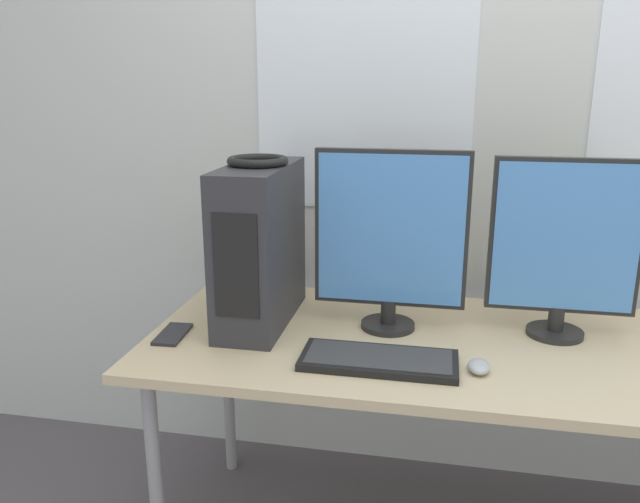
# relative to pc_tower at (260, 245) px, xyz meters

# --- Properties ---
(wall_back) EXTENTS (8.00, 0.07, 2.70)m
(wall_back) POSITION_rel_pc_tower_xyz_m (0.80, 0.46, 0.39)
(wall_back) COLOR silver
(wall_back) RESTS_ON ground_plane
(desk) EXTENTS (2.18, 0.77, 0.72)m
(desk) POSITION_rel_pc_tower_xyz_m (0.80, -0.05, -0.28)
(desk) COLOR #D1BA8E
(desk) RESTS_ON ground_plane
(pc_tower) EXTENTS (0.18, 0.45, 0.48)m
(pc_tower) POSITION_rel_pc_tower_xyz_m (0.00, 0.00, 0.00)
(pc_tower) COLOR #2D2D33
(pc_tower) RESTS_ON desk
(headphones) EXTENTS (0.18, 0.18, 0.03)m
(headphones) POSITION_rel_pc_tower_xyz_m (-0.00, 0.00, 0.25)
(headphones) COLOR black
(headphones) RESTS_ON pc_tower
(monitor_main) EXTENTS (0.44, 0.16, 0.53)m
(monitor_main) POSITION_rel_pc_tower_xyz_m (0.39, 0.01, 0.04)
(monitor_main) COLOR black
(monitor_main) RESTS_ON desk
(monitor_right_near) EXTENTS (0.41, 0.16, 0.52)m
(monitor_right_near) POSITION_rel_pc_tower_xyz_m (0.87, 0.05, 0.03)
(monitor_right_near) COLOR black
(monitor_right_near) RESTS_ON desk
(keyboard) EXTENTS (0.41, 0.18, 0.02)m
(keyboard) POSITION_rel_pc_tower_xyz_m (0.39, -0.24, -0.23)
(keyboard) COLOR black
(keyboard) RESTS_ON desk
(mouse) EXTENTS (0.06, 0.08, 0.03)m
(mouse) POSITION_rel_pc_tower_xyz_m (0.64, -0.23, -0.22)
(mouse) COLOR #B2B2B7
(mouse) RESTS_ON desk
(cell_phone) EXTENTS (0.08, 0.16, 0.01)m
(cell_phone) POSITION_rel_pc_tower_xyz_m (-0.22, -0.17, -0.23)
(cell_phone) COLOR #232328
(cell_phone) RESTS_ON desk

